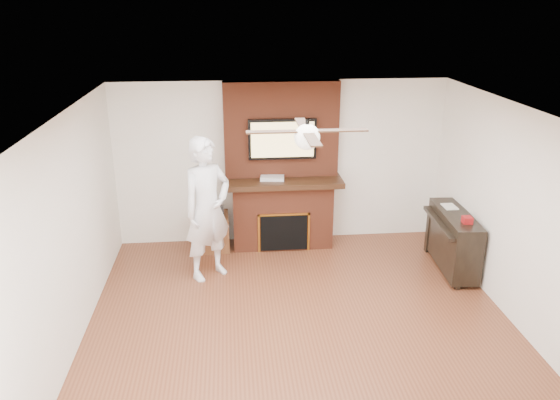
{
  "coord_description": "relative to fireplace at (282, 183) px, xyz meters",
  "views": [
    {
      "loc": [
        -0.76,
        -5.23,
        3.61
      ],
      "look_at": [
        -0.19,
        0.9,
        1.33
      ],
      "focal_mm": 35.0,
      "sensor_mm": 36.0,
      "label": 1
    }
  ],
  "objects": [
    {
      "name": "candle_orange",
      "position": [
        -0.16,
        -0.24,
        -0.93
      ],
      "size": [
        0.06,
        0.06,
        0.13
      ],
      "primitive_type": "cylinder",
      "color": "orange",
      "rests_on": "ground"
    },
    {
      "name": "tv",
      "position": [
        0.0,
        -0.05,
        0.68
      ],
      "size": [
        1.0,
        0.08,
        0.6
      ],
      "color": "black",
      "rests_on": "fireplace"
    },
    {
      "name": "piano",
      "position": [
        2.3,
        -1.09,
        -0.55
      ],
      "size": [
        0.56,
        1.3,
        0.93
      ],
      "rotation": [
        0.0,
        0.0,
        -0.07
      ],
      "color": "black",
      "rests_on": "ground"
    },
    {
      "name": "candle_green",
      "position": [
        -0.12,
        -0.18,
        -0.94
      ],
      "size": [
        0.06,
        0.06,
        0.1
      ],
      "primitive_type": "cylinder",
      "color": "#378A38",
      "rests_on": "ground"
    },
    {
      "name": "person",
      "position": [
        -1.09,
        -0.97,
        -0.01
      ],
      "size": [
        0.86,
        0.82,
        1.96
      ],
      "primitive_type": "imported",
      "rotation": [
        0.0,
        0.0,
        0.65
      ],
      "color": "white",
      "rests_on": "ground"
    },
    {
      "name": "cable_box",
      "position": [
        -0.16,
        -0.1,
        0.11
      ],
      "size": [
        0.37,
        0.24,
        0.05
      ],
      "primitive_type": "cube",
      "rotation": [
        0.0,
        0.0,
        -0.13
      ],
      "color": "silver",
      "rests_on": "fireplace"
    },
    {
      "name": "fireplace",
      "position": [
        0.0,
        0.0,
        0.0
      ],
      "size": [
        1.78,
        0.64,
        2.5
      ],
      "color": "brown",
      "rests_on": "ground"
    },
    {
      "name": "room_shell",
      "position": [
        0.0,
        -2.55,
        0.25
      ],
      "size": [
        5.36,
        5.86,
        2.86
      ],
      "color": "brown",
      "rests_on": "ground"
    },
    {
      "name": "candle_cream",
      "position": [
        0.0,
        -0.18,
        -0.93
      ],
      "size": [
        0.09,
        0.09,
        0.12
      ],
      "primitive_type": "cylinder",
      "color": "beige",
      "rests_on": "ground"
    },
    {
      "name": "side_table",
      "position": [
        -1.1,
        -0.07,
        -0.71
      ],
      "size": [
        0.56,
        0.56,
        0.63
      ],
      "rotation": [
        0.0,
        0.0,
        0.02
      ],
      "color": "brown",
      "rests_on": "ground"
    },
    {
      "name": "ceiling_fan",
      "position": [
        -0.0,
        -2.55,
        1.34
      ],
      "size": [
        1.21,
        1.21,
        0.31
      ],
      "color": "black",
      "rests_on": "room_shell"
    },
    {
      "name": "candle_blue",
      "position": [
        0.23,
        -0.19,
        -0.96
      ],
      "size": [
        0.06,
        0.06,
        0.07
      ],
      "primitive_type": "cylinder",
      "color": "#2D6689",
      "rests_on": "ground"
    }
  ]
}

